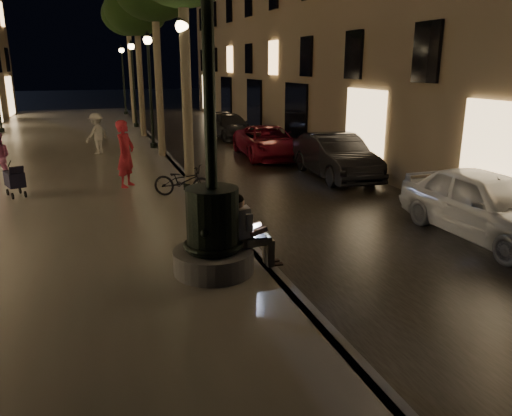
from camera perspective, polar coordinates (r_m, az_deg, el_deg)
name	(u,v)px	position (r m, az deg, el deg)	size (l,w,h in m)	color
ground	(164,156)	(21.41, -10.45, 5.91)	(120.00, 120.00, 0.00)	black
cobble_lane	(233,152)	(22.01, -2.66, 6.46)	(6.00, 45.00, 0.02)	black
promenade	(63,159)	(21.24, -21.24, 5.28)	(8.00, 45.00, 0.20)	slate
curb_strip	(164,153)	(21.40, -10.47, 6.18)	(0.25, 45.00, 0.20)	#59595B
fountain_lamppost	(212,216)	(8.48, -5.00, -0.91)	(1.40, 1.40, 5.21)	#59595B
seated_man_laptop	(247,229)	(8.72, -1.03, -2.40)	(0.99, 0.33, 1.36)	gray
tree_third	(136,11)	(26.14, -13.55, 21.05)	(3.00, 3.00, 7.20)	#6B604C
tree_far	(128,16)	(32.13, -14.47, 20.51)	(3.00, 3.00, 7.50)	#6B604C
lamp_curb_a	(184,82)	(14.14, -8.20, 14.12)	(0.36, 0.36, 4.81)	black
lamp_curb_b	(150,76)	(22.05, -12.07, 14.58)	(0.36, 0.36, 4.81)	black
lamp_curb_c	(133,73)	(30.01, -13.90, 14.77)	(0.36, 0.36, 4.81)	black
lamp_curb_d	(123,71)	(37.99, -14.96, 14.88)	(0.36, 0.36, 4.81)	black
stroller	(15,179)	(15.05, -25.87, 2.99)	(0.61, 0.96, 0.98)	black
car_front	(487,205)	(11.92, 24.90, 0.34)	(1.78, 4.42, 1.51)	#A2A5A9
car_second	(335,156)	(16.97, 9.07, 5.85)	(1.54, 4.41, 1.45)	black
car_third	(268,142)	(20.54, 1.38, 7.55)	(2.12, 4.59, 1.28)	maroon
car_rear	(230,126)	(26.14, -3.03, 9.31)	(1.72, 4.23, 1.23)	#28282D
pedestrian_red	(126,154)	(15.11, -14.69, 6.01)	(0.71, 0.47, 1.95)	#BC2534
pedestrian_white	(97,134)	(21.23, -17.73, 8.11)	(1.05, 0.60, 1.63)	silver
bicycle	(183,181)	(13.72, -8.35, 3.08)	(0.58, 1.65, 0.87)	black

